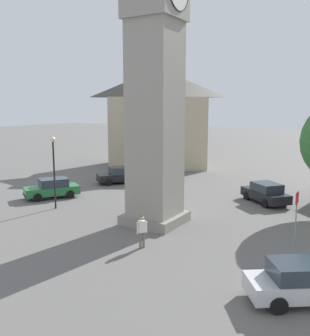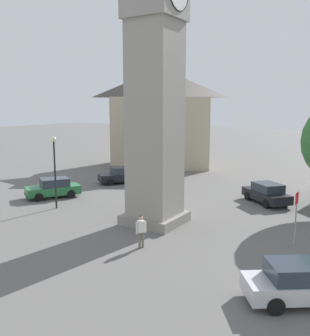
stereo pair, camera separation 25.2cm
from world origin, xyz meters
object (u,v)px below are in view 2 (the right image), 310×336
(car_red_corner, at_px, (122,175))
(pedestrian, at_px, (141,229))
(car_silver_kerb, at_px, (300,283))
(lamp_post, at_px, (55,161))
(car_white_side, at_px, (267,193))
(clock_tower, at_px, (155,11))
(road_sign, at_px, (296,210))
(car_blue_kerb, at_px, (53,188))
(building_terrace_right, at_px, (160,117))

(car_red_corner, relative_size, pedestrian, 2.52)
(car_silver_kerb, height_order, lamp_post, lamp_post)
(car_red_corner, xyz_separation_m, pedestrian, (12.70, 10.65, 0.25))
(car_white_side, bearing_deg, pedestrian, -13.34)
(clock_tower, xyz_separation_m, lamp_post, (0.74, -7.72, -9.09))
(pedestrian, bearing_deg, clock_tower, -157.96)
(car_silver_kerb, height_order, road_sign, road_sign)
(car_blue_kerb, bearing_deg, car_white_side, 115.28)
(car_red_corner, height_order, car_white_side, same)
(clock_tower, xyz_separation_m, car_blue_kerb, (-1.43, -10.27, -11.70))
(building_terrace_right, xyz_separation_m, road_sign, (19.05, 19.51, -3.90))
(car_white_side, relative_size, building_terrace_right, 0.31)
(clock_tower, xyz_separation_m, car_red_corner, (-8.78, -9.07, -11.70))
(pedestrian, relative_size, road_sign, 0.60)
(clock_tower, xyz_separation_m, car_silver_kerb, (5.41, 9.59, -11.70))
(car_red_corner, xyz_separation_m, road_sign, (8.27, 17.23, 1.14))
(car_silver_kerb, height_order, car_red_corner, same)
(car_blue_kerb, relative_size, pedestrian, 2.59)
(pedestrian, distance_m, road_sign, 7.98)
(car_silver_kerb, bearing_deg, car_white_side, -159.80)
(building_terrace_right, distance_m, road_sign, 27.54)
(pedestrian, height_order, building_terrace_right, building_terrace_right)
(pedestrian, height_order, road_sign, road_sign)
(building_terrace_right, bearing_deg, pedestrian, 28.84)
(car_red_corner, height_order, pedestrian, pedestrian)
(car_silver_kerb, height_order, car_white_side, same)
(car_red_corner, relative_size, lamp_post, 0.84)
(car_white_side, xyz_separation_m, building_terrace_right, (-11.15, -15.85, 5.04))
(car_red_corner, bearing_deg, car_white_side, 88.41)
(car_silver_kerb, height_order, building_terrace_right, building_terrace_right)
(clock_tower, distance_m, building_terrace_right, 23.57)
(car_silver_kerb, xyz_separation_m, pedestrian, (-1.50, -8.01, 0.25))
(road_sign, bearing_deg, pedestrian, -56.08)
(car_silver_kerb, bearing_deg, car_blue_kerb, -109.01)
(car_white_side, relative_size, pedestrian, 2.51)
(road_sign, bearing_deg, building_terrace_right, -134.32)
(car_white_side, xyz_separation_m, lamp_post, (9.15, -12.23, 2.61))
(car_white_side, height_order, building_terrace_right, building_terrace_right)
(clock_tower, distance_m, car_red_corner, 17.21)
(car_blue_kerb, xyz_separation_m, car_silver_kerb, (6.84, 19.86, 0.00))
(car_blue_kerb, bearing_deg, pedestrian, 65.73)
(car_red_corner, bearing_deg, road_sign, 64.36)
(car_blue_kerb, height_order, building_terrace_right, building_terrace_right)
(clock_tower, height_order, pedestrian, clock_tower)
(road_sign, bearing_deg, lamp_post, -85.50)
(car_blue_kerb, height_order, pedestrian, pedestrian)
(car_blue_kerb, distance_m, building_terrace_right, 18.85)
(clock_tower, bearing_deg, lamp_post, -84.54)
(clock_tower, height_order, road_sign, clock_tower)
(car_blue_kerb, xyz_separation_m, car_red_corner, (-7.35, 1.20, 0.00))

